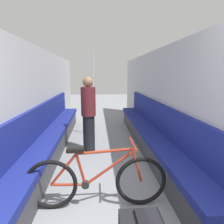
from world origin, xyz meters
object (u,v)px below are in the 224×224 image
Objects in this scene: grab_pole_near at (93,97)px; passenger_standing at (89,113)px; bench_seat_row_right at (151,135)px; bench_seat_row_left at (51,137)px; bicycle at (96,181)px.

passenger_standing is at bearing -94.37° from grab_pole_near.
bench_seat_row_right is at bearing -44.60° from grab_pole_near.
bench_seat_row_left is at bearing -157.46° from passenger_standing.
bench_seat_row_left is 0.90m from passenger_standing.
bench_seat_row_right is 1.38m from passenger_standing.
grab_pole_near reaches higher than bench_seat_row_left.
passenger_standing reaches higher than bench_seat_row_left.
bench_seat_row_left reaches higher than bicycle.
bench_seat_row_right is at bearing 63.38° from bicycle.
bench_seat_row_left is 2.49× the size of grab_pole_near.
passenger_standing is (0.76, 0.10, 0.47)m from bench_seat_row_left.
bicycle is 0.81× the size of grab_pole_near.
passenger_standing is at bearing 100.99° from bicycle.
bench_seat_row_left is 1.62m from grab_pole_near.
bicycle is 1.10× the size of passenger_standing.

